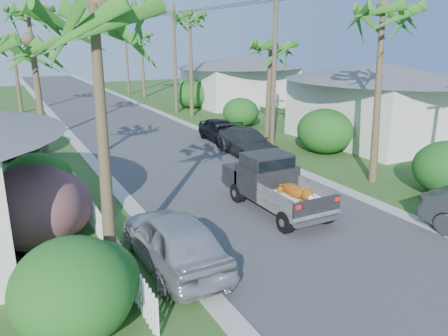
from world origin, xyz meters
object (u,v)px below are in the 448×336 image
palm_r_c (190,14)px  utility_pole_b (274,69)px  palm_l_c (28,9)px  palm_r_d (141,34)px  palm_r_b (270,44)px  utility_pole_c (175,59)px  parked_car_rm (247,143)px  palm_r_a (387,9)px  house_right_far (239,83)px  palm_l_a (92,6)px  pickup_truck (271,182)px  palm_l_d (12,36)px  parked_car_ln (173,240)px  house_right_near (380,105)px  utility_pole_d (127,54)px  parked_car_rf (221,130)px  palm_l_b (32,41)px

palm_r_c → utility_pole_b: (-0.60, -13.00, -3.51)m
palm_l_c → palm_r_c: bearing=18.2°
palm_r_c → palm_r_d: palm_r_c is taller
palm_r_b → utility_pole_c: bearing=94.4°
parked_car_rm → palm_r_a: bearing=-62.7°
house_right_far → palm_l_c: bearing=-157.2°
palm_l_a → parked_car_rm: bearing=44.0°
utility_pole_c → utility_pole_b: bearing=-90.0°
pickup_truck → palm_l_d: (-6.95, 28.61, 5.43)m
pickup_truck → palm_l_d: palm_l_d is taller
parked_car_ln → house_right_near: (17.51, 9.17, 1.41)m
pickup_truck → palm_r_d: 35.60m
palm_l_a → utility_pole_d: utility_pole_d is taller
palm_r_c → utility_pole_d: (-0.60, 17.00, -3.51)m
palm_l_a → palm_r_b: palm_l_a is taller
palm_l_a → utility_pole_c: (11.80, 25.00, -2.33)m
palm_l_d → palm_r_a: (12.80, -28.00, 0.98)m
parked_car_rf → utility_pole_b: bearing=-58.2°
pickup_truck → parked_car_rm: pickup_truck is taller
house_right_near → parked_car_rm: bearing=177.1°
parked_car_rf → utility_pole_b: size_ratio=0.47×
palm_r_c → palm_l_c: bearing=-161.8°
palm_l_c → pickup_truck: bearing=-68.8°
parked_car_ln → palm_l_c: 20.49m
palm_l_c → house_right_near: palm_l_c is taller
pickup_truck → palm_l_b: size_ratio=0.69×
parked_car_rm → house_right_near: (9.40, -0.47, 1.49)m
parked_car_rm → utility_pole_c: size_ratio=0.56×
parked_car_rm → palm_l_d: bearing=119.7°
house_right_far → utility_pole_c: size_ratio=1.00×
palm_l_c → palm_r_d: size_ratio=1.15×
palm_l_a → utility_pole_d: (11.80, 40.00, -2.33)m
parked_car_rf → palm_l_c: (-9.87, 5.81, 7.19)m
palm_l_a → parked_car_ln: bearing=-5.6°
parked_car_ln → palm_l_d: (-1.99, 31.17, 5.63)m
parked_car_rf → utility_pole_d: bearing=89.7°
palm_r_b → utility_pole_c: 13.11m
palm_l_b → utility_pole_b: size_ratio=0.82×
palm_l_b → palm_r_a: palm_r_a is taller
pickup_truck → utility_pole_c: 23.47m
palm_r_c → palm_r_b: bearing=-87.9°
utility_pole_b → palm_l_c: bearing=142.2°
parked_car_rm → palm_l_b: palm_l_b is taller
palm_r_c → utility_pole_c: bearing=106.7°
parked_car_ln → utility_pole_d: utility_pole_d is taller
palm_l_b → utility_pole_b: 12.54m
utility_pole_b → utility_pole_d: 30.00m
parked_car_rf → utility_pole_c: utility_pole_c is taller
house_right_far → utility_pole_c: 8.06m
palm_l_b → utility_pole_c: (12.40, 16.00, -1.55)m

